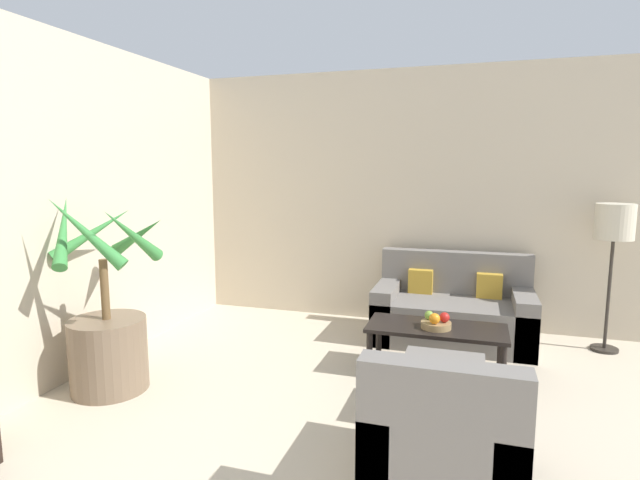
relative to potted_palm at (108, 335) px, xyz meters
name	(u,v)px	position (x,y,z in m)	size (l,w,h in m)	color
wall_back	(520,200)	(3.03, 2.41, 0.92)	(8.50, 0.06, 2.70)	beige
potted_palm	(108,335)	(0.00, 0.00, 0.00)	(0.87, 0.86, 1.50)	brown
sofa_loveseat	(453,312)	(2.43, 1.91, -0.15)	(1.47, 0.81, 0.83)	slate
floor_lamp	(614,228)	(3.79, 2.04, 0.71)	(0.33, 0.33, 1.36)	#2D2823
coffee_table	(436,333)	(2.34, 1.00, -0.07)	(1.10, 0.50, 0.41)	black
fruit_bowl	(436,325)	(2.34, 0.96, 0.01)	(0.24, 0.24, 0.05)	#997A4C
apple_red	(444,317)	(2.40, 0.96, 0.07)	(0.08, 0.08, 0.08)	red
apple_green	(429,315)	(2.28, 1.00, 0.07)	(0.07, 0.07, 0.07)	olive
orange_fruit	(435,319)	(2.33, 0.90, 0.08)	(0.09, 0.09, 0.09)	orange
armchair	(443,442)	(2.49, -0.47, -0.17)	(0.77, 0.79, 0.79)	slate
ottoman	(442,391)	(2.44, 0.29, -0.23)	(0.53, 0.52, 0.39)	slate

